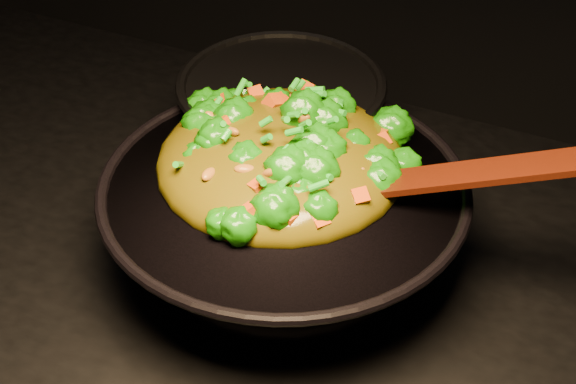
% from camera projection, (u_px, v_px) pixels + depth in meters
% --- Properties ---
extents(wok, '(0.48, 0.48, 0.11)m').
position_uv_depth(wok, '(284.00, 225.00, 0.95)').
color(wok, black).
rests_on(wok, stovetop).
extents(stir_fry, '(0.31, 0.31, 0.09)m').
position_uv_depth(stir_fry, '(281.00, 131.00, 0.91)').
color(stir_fry, '#1A7A08').
rests_on(stir_fry, wok).
extents(spatula, '(0.25, 0.07, 0.10)m').
position_uv_depth(spatula, '(452.00, 176.00, 0.86)').
color(spatula, '#321004').
rests_on(spatula, wok).
extents(back_pot, '(0.29, 0.29, 0.13)m').
position_uv_depth(back_pot, '(281.00, 127.00, 1.06)').
color(back_pot, black).
rests_on(back_pot, stovetop).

